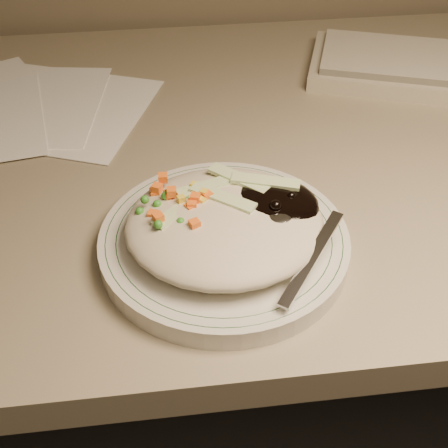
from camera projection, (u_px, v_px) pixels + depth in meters
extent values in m
cube|color=gray|center=(277.00, 152.00, 0.79)|extent=(1.40, 0.70, 0.04)
cylinder|color=silver|center=(224.00, 244.00, 0.62)|extent=(0.25, 0.25, 0.02)
torus|color=#144723|center=(224.00, 236.00, 0.61)|extent=(0.23, 0.23, 0.00)
torus|color=#144723|center=(224.00, 236.00, 0.61)|extent=(0.21, 0.21, 0.00)
ellipsoid|color=beige|center=(225.00, 224.00, 0.60)|extent=(0.19, 0.18, 0.04)
ellipsoid|color=black|center=(268.00, 207.00, 0.61)|extent=(0.10, 0.09, 0.03)
ellipsoid|color=orange|center=(176.00, 213.00, 0.61)|extent=(0.08, 0.08, 0.02)
sphere|color=black|center=(238.00, 203.00, 0.60)|extent=(0.01, 0.01, 0.01)
sphere|color=black|center=(266.00, 196.00, 0.61)|extent=(0.01, 0.01, 0.01)
sphere|color=black|center=(291.00, 196.00, 0.60)|extent=(0.01, 0.01, 0.01)
sphere|color=black|center=(281.00, 193.00, 0.61)|extent=(0.01, 0.01, 0.01)
sphere|color=black|center=(276.00, 206.00, 0.59)|extent=(0.01, 0.01, 0.01)
sphere|color=black|center=(265.00, 201.00, 0.60)|extent=(0.01, 0.01, 0.01)
sphere|color=black|center=(274.00, 193.00, 0.61)|extent=(0.01, 0.01, 0.01)
cube|color=orange|center=(172.00, 192.00, 0.60)|extent=(0.01, 0.01, 0.01)
cube|color=orange|center=(190.00, 214.00, 0.59)|extent=(0.01, 0.01, 0.01)
cube|color=orange|center=(157.00, 188.00, 0.61)|extent=(0.01, 0.01, 0.01)
cube|color=orange|center=(195.00, 198.00, 0.59)|extent=(0.01, 0.01, 0.01)
cube|color=orange|center=(192.00, 205.00, 0.59)|extent=(0.01, 0.01, 0.01)
cube|color=orange|center=(155.00, 192.00, 0.62)|extent=(0.01, 0.01, 0.01)
cube|color=orange|center=(169.00, 195.00, 0.60)|extent=(0.01, 0.01, 0.01)
cube|color=orange|center=(190.00, 208.00, 0.59)|extent=(0.01, 0.01, 0.01)
cube|color=orange|center=(207.00, 196.00, 0.60)|extent=(0.01, 0.01, 0.01)
cube|color=orange|center=(163.00, 178.00, 0.61)|extent=(0.01, 0.01, 0.01)
cube|color=orange|center=(158.00, 218.00, 0.57)|extent=(0.01, 0.01, 0.01)
cube|color=orange|center=(195.00, 224.00, 0.57)|extent=(0.01, 0.01, 0.01)
cube|color=orange|center=(153.00, 215.00, 0.59)|extent=(0.01, 0.01, 0.01)
cube|color=orange|center=(156.00, 195.00, 0.61)|extent=(0.01, 0.01, 0.01)
sphere|color=#388C28|center=(191.00, 203.00, 0.60)|extent=(0.01, 0.01, 0.01)
sphere|color=#388C28|center=(158.00, 224.00, 0.57)|extent=(0.01, 0.01, 0.01)
sphere|color=#388C28|center=(157.00, 204.00, 0.60)|extent=(0.01, 0.01, 0.01)
sphere|color=#388C28|center=(145.00, 200.00, 0.59)|extent=(0.01, 0.01, 0.01)
sphere|color=#388C28|center=(187.00, 200.00, 0.60)|extent=(0.01, 0.01, 0.01)
sphere|color=#388C28|center=(197.00, 224.00, 0.58)|extent=(0.01, 0.01, 0.01)
sphere|color=#388C28|center=(176.00, 209.00, 0.60)|extent=(0.01, 0.01, 0.01)
sphere|color=#388C28|center=(170.00, 223.00, 0.58)|extent=(0.01, 0.01, 0.01)
sphere|color=#388C28|center=(140.00, 211.00, 0.59)|extent=(0.01, 0.01, 0.01)
sphere|color=#388C28|center=(168.00, 193.00, 0.60)|extent=(0.01, 0.01, 0.01)
sphere|color=#388C28|center=(166.00, 196.00, 0.60)|extent=(0.01, 0.01, 0.01)
sphere|color=#388C28|center=(159.00, 216.00, 0.58)|extent=(0.01, 0.01, 0.01)
sphere|color=#388C28|center=(181.00, 222.00, 0.58)|extent=(0.01, 0.01, 0.01)
sphere|color=#388C28|center=(210.00, 189.00, 0.62)|extent=(0.01, 0.01, 0.01)
cube|color=yellow|center=(186.00, 200.00, 0.60)|extent=(0.01, 0.01, 0.01)
cube|color=yellow|center=(202.00, 201.00, 0.59)|extent=(0.01, 0.01, 0.01)
cube|color=yellow|center=(175.00, 199.00, 0.61)|extent=(0.01, 0.01, 0.01)
cube|color=yellow|center=(181.00, 199.00, 0.59)|extent=(0.01, 0.01, 0.01)
cube|color=yellow|center=(176.00, 211.00, 0.60)|extent=(0.01, 0.01, 0.01)
cube|color=yellow|center=(204.00, 193.00, 0.60)|extent=(0.01, 0.01, 0.01)
cube|color=yellow|center=(194.00, 186.00, 0.61)|extent=(0.01, 0.01, 0.01)
cube|color=yellow|center=(186.00, 211.00, 0.60)|extent=(0.01, 0.01, 0.01)
cube|color=#B2D18C|center=(210.00, 186.00, 0.61)|extent=(0.07, 0.04, 0.00)
cube|color=#B2D18C|center=(239.00, 179.00, 0.62)|extent=(0.06, 0.06, 0.00)
cube|color=#B2D18C|center=(182.00, 209.00, 0.59)|extent=(0.06, 0.06, 0.00)
cube|color=#B2D18C|center=(266.00, 181.00, 0.61)|extent=(0.07, 0.04, 0.00)
cube|color=#B2D18C|center=(231.00, 219.00, 0.59)|extent=(0.07, 0.02, 0.00)
cube|color=#B2D18C|center=(223.00, 198.00, 0.60)|extent=(0.06, 0.05, 0.00)
ellipsoid|color=silver|center=(276.00, 215.00, 0.59)|extent=(0.06, 0.06, 0.01)
cube|color=silver|center=(312.00, 258.00, 0.56)|extent=(0.08, 0.10, 0.03)
cube|color=white|center=(34.00, 105.00, 0.84)|extent=(0.36, 0.30, 0.00)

